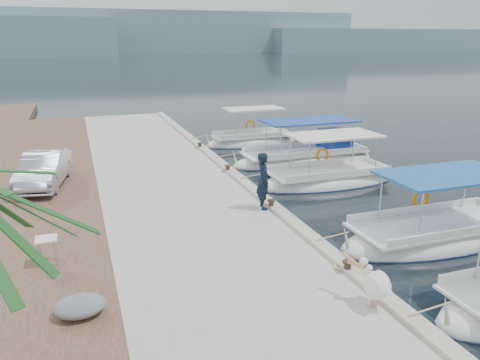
{
  "coord_description": "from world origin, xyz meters",
  "views": [
    {
      "loc": [
        -6.49,
        -12.77,
        6.23
      ],
      "look_at": [
        -1.0,
        2.98,
        1.2
      ],
      "focal_mm": 35.0,
      "sensor_mm": 36.0,
      "label": 1
    }
  ],
  "objects_px": {
    "pelican": "(375,284)",
    "fisherman": "(264,181)",
    "fishing_caique_c": "(328,180)",
    "parked_car": "(44,169)",
    "fishing_caique_b": "(436,237)",
    "fishing_caique_e": "(251,142)",
    "fishing_caique_d": "(306,158)"
  },
  "relations": [
    {
      "from": "parked_car",
      "to": "fisherman",
      "type": "bearing_deg",
      "value": -26.12
    },
    {
      "from": "fishing_caique_d",
      "to": "fisherman",
      "type": "relative_size",
      "value": 3.99
    },
    {
      "from": "pelican",
      "to": "fishing_caique_b",
      "type": "bearing_deg",
      "value": 35.15
    },
    {
      "from": "fishing_caique_c",
      "to": "parked_car",
      "type": "relative_size",
      "value": 1.55
    },
    {
      "from": "fishing_caique_c",
      "to": "pelican",
      "type": "bearing_deg",
      "value": -114.38
    },
    {
      "from": "pelican",
      "to": "fisherman",
      "type": "height_order",
      "value": "fisherman"
    },
    {
      "from": "fishing_caique_d",
      "to": "fishing_caique_e",
      "type": "height_order",
      "value": "same"
    },
    {
      "from": "fishing_caique_c",
      "to": "fishing_caique_d",
      "type": "relative_size",
      "value": 0.82
    },
    {
      "from": "parked_car",
      "to": "fishing_caique_c",
      "type": "bearing_deg",
      "value": 0.13
    },
    {
      "from": "fishing_caique_e",
      "to": "fisherman",
      "type": "distance_m",
      "value": 12.87
    },
    {
      "from": "fishing_caique_b",
      "to": "fishing_caique_d",
      "type": "relative_size",
      "value": 0.86
    },
    {
      "from": "fisherman",
      "to": "parked_car",
      "type": "bearing_deg",
      "value": 63.22
    },
    {
      "from": "fishing_caique_b",
      "to": "fishing_caique_e",
      "type": "height_order",
      "value": "same"
    },
    {
      "from": "fishing_caique_b",
      "to": "pelican",
      "type": "xyz_separation_m",
      "value": [
        -4.69,
        -3.3,
        0.92
      ]
    },
    {
      "from": "fishing_caique_b",
      "to": "fishing_caique_c",
      "type": "height_order",
      "value": "same"
    },
    {
      "from": "parked_car",
      "to": "fishing_caique_b",
      "type": "bearing_deg",
      "value": -25.99
    },
    {
      "from": "fishing_caique_c",
      "to": "parked_car",
      "type": "distance_m",
      "value": 12.13
    },
    {
      "from": "fishing_caique_b",
      "to": "fishing_caique_d",
      "type": "bearing_deg",
      "value": 86.4
    },
    {
      "from": "pelican",
      "to": "fisherman",
      "type": "xyz_separation_m",
      "value": [
        0.03,
        6.67,
        0.46
      ]
    },
    {
      "from": "fishing_caique_b",
      "to": "fisherman",
      "type": "distance_m",
      "value": 5.91
    },
    {
      "from": "pelican",
      "to": "parked_car",
      "type": "xyz_separation_m",
      "value": [
        -7.37,
        12.09,
        0.16
      ]
    },
    {
      "from": "fishing_caique_b",
      "to": "pelican",
      "type": "height_order",
      "value": "fishing_caique_b"
    },
    {
      "from": "fishing_caique_d",
      "to": "fisherman",
      "type": "distance_m",
      "value": 8.97
    },
    {
      "from": "fishing_caique_e",
      "to": "parked_car",
      "type": "xyz_separation_m",
      "value": [
        -11.5,
        -6.7,
        1.08
      ]
    },
    {
      "from": "fishing_caique_d",
      "to": "fishing_caique_e",
      "type": "distance_m",
      "value": 5.17
    },
    {
      "from": "fishing_caique_d",
      "to": "fishing_caique_e",
      "type": "xyz_separation_m",
      "value": [
        -1.22,
        5.02,
        -0.06
      ]
    },
    {
      "from": "fishing_caique_c",
      "to": "fishing_caique_b",
      "type": "bearing_deg",
      "value": -88.66
    },
    {
      "from": "fisherman",
      "to": "fishing_caique_b",
      "type": "bearing_deg",
      "value": -116.45
    },
    {
      "from": "fishing_caique_e",
      "to": "parked_car",
      "type": "relative_size",
      "value": 1.37
    },
    {
      "from": "fishing_caique_c",
      "to": "fisherman",
      "type": "relative_size",
      "value": 3.29
    },
    {
      "from": "fishing_caique_b",
      "to": "fishing_caique_e",
      "type": "distance_m",
      "value": 15.5
    },
    {
      "from": "pelican",
      "to": "fisherman",
      "type": "distance_m",
      "value": 6.69
    }
  ]
}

